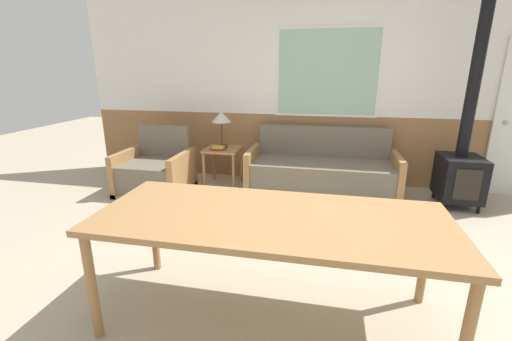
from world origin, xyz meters
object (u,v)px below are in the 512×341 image
(side_table, at_px, (223,155))
(dining_table, at_px, (271,225))
(armchair, at_px, (156,173))
(wood_stove, at_px, (462,157))
(table_lamp, at_px, (221,119))
(couch, at_px, (321,173))

(side_table, bearing_deg, dining_table, -66.39)
(armchair, bearing_deg, wood_stove, 1.89)
(table_lamp, relative_size, dining_table, 0.23)
(armchair, xyz_separation_m, dining_table, (1.95, -2.13, 0.43))
(couch, relative_size, armchair, 2.20)
(couch, distance_m, table_lamp, 1.57)
(couch, xyz_separation_m, wood_stove, (1.64, -0.13, 0.35))
(couch, height_order, wood_stove, wood_stove)
(armchair, distance_m, dining_table, 2.92)
(armchair, height_order, table_lamp, table_lamp)
(table_lamp, bearing_deg, armchair, -147.15)
(dining_table, bearing_deg, side_table, 113.61)
(couch, xyz_separation_m, armchair, (-2.21, -0.43, -0.00))
(armchair, xyz_separation_m, table_lamp, (0.79, 0.51, 0.69))
(armchair, bearing_deg, couch, 8.41)
(table_lamp, xyz_separation_m, wood_stove, (3.06, -0.21, -0.34))
(couch, bearing_deg, side_table, -179.81)
(couch, distance_m, side_table, 1.39)
(wood_stove, bearing_deg, couch, 175.64)
(table_lamp, distance_m, wood_stove, 3.08)
(table_lamp, bearing_deg, wood_stove, -3.86)
(couch, relative_size, dining_table, 0.90)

